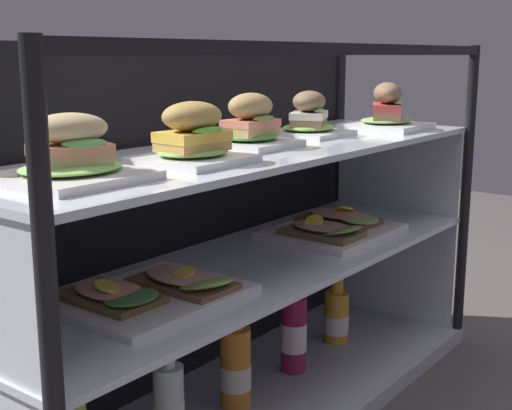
% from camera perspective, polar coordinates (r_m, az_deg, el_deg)
% --- Properties ---
extents(case_base_deck, '(1.43, 0.44, 0.04)m').
position_cam_1_polar(case_base_deck, '(1.72, -0.00, -15.87)').
color(case_base_deck, '#B1B6C2').
rests_on(case_base_deck, ground).
extents(case_frame, '(1.43, 0.44, 0.85)m').
position_cam_1_polar(case_frame, '(1.65, -3.98, -0.63)').
color(case_frame, black).
rests_on(case_frame, ground).
extents(riser_lower_tier, '(1.37, 0.39, 0.32)m').
position_cam_1_polar(riser_lower_tier, '(1.64, -0.00, -10.32)').
color(riser_lower_tier, silver).
rests_on(riser_lower_tier, case_base_deck).
extents(shelf_lower_glass, '(1.38, 0.40, 0.01)m').
position_cam_1_polar(shelf_lower_glass, '(1.59, -0.00, -4.77)').
color(shelf_lower_glass, silver).
rests_on(shelf_lower_glass, riser_lower_tier).
extents(riser_upper_tier, '(1.37, 0.39, 0.24)m').
position_cam_1_polar(riser_upper_tier, '(1.55, -0.00, -0.25)').
color(riser_upper_tier, silver).
rests_on(riser_upper_tier, shelf_lower_glass).
extents(shelf_upper_glass, '(1.38, 0.40, 0.01)m').
position_cam_1_polar(shelf_upper_glass, '(1.53, -0.00, 4.44)').
color(shelf_upper_glass, silver).
rests_on(shelf_upper_glass, riser_upper_tier).
extents(plated_roll_sandwich_far_left, '(0.21, 0.21, 0.11)m').
position_cam_1_polar(plated_roll_sandwich_far_left, '(1.15, -14.71, 3.67)').
color(plated_roll_sandwich_far_left, white).
rests_on(plated_roll_sandwich_far_left, shelf_upper_glass).
extents(plated_roll_sandwich_mid_right, '(0.18, 0.18, 0.11)m').
position_cam_1_polar(plated_roll_sandwich_mid_right, '(1.30, -5.12, 5.32)').
color(plated_roll_sandwich_mid_right, white).
rests_on(plated_roll_sandwich_mid_right, shelf_upper_glass).
extents(plated_roll_sandwich_center, '(0.17, 0.17, 0.12)m').
position_cam_1_polar(plated_roll_sandwich_center, '(1.52, -0.43, 6.35)').
color(plated_roll_sandwich_center, white).
rests_on(plated_roll_sandwich_center, shelf_upper_glass).
extents(plated_roll_sandwich_near_left_corner, '(0.18, 0.18, 0.11)m').
position_cam_1_polar(plated_roll_sandwich_near_left_corner, '(1.75, 4.30, 6.98)').
color(plated_roll_sandwich_near_left_corner, white).
rests_on(plated_roll_sandwich_near_left_corner, shelf_upper_glass).
extents(plated_roll_sandwich_near_right_corner, '(0.20, 0.20, 0.12)m').
position_cam_1_polar(plated_roll_sandwich_near_right_corner, '(1.92, 10.51, 7.34)').
color(plated_roll_sandwich_near_right_corner, white).
rests_on(plated_roll_sandwich_near_right_corner, shelf_upper_glass).
extents(open_sandwich_tray_far_left, '(0.34, 0.28, 0.06)m').
position_cam_1_polar(open_sandwich_tray_far_left, '(1.34, -8.41, -6.88)').
color(open_sandwich_tray_far_left, white).
rests_on(open_sandwich_tray_far_left, shelf_lower_glass).
extents(open_sandwich_tray_center, '(0.34, 0.26, 0.07)m').
position_cam_1_polar(open_sandwich_tray_center, '(1.82, 6.27, -1.77)').
color(open_sandwich_tray_center, white).
rests_on(open_sandwich_tray_center, shelf_lower_glass).
extents(juice_bottle_front_second, '(0.06, 0.06, 0.23)m').
position_cam_1_polar(juice_bottle_front_second, '(1.47, -7.13, -15.83)').
color(juice_bottle_front_second, white).
rests_on(juice_bottle_front_second, case_base_deck).
extents(juice_bottle_near_post, '(0.07, 0.07, 0.24)m').
position_cam_1_polar(juice_bottle_near_post, '(1.64, -1.66, -12.89)').
color(juice_bottle_near_post, orange).
rests_on(juice_bottle_near_post, case_base_deck).
extents(juice_bottle_front_middle, '(0.07, 0.07, 0.24)m').
position_cam_1_polar(juice_bottle_front_middle, '(1.80, 3.06, -10.25)').
color(juice_bottle_front_middle, maroon).
rests_on(juice_bottle_front_middle, case_base_deck).
extents(juice_bottle_front_left_end, '(0.07, 0.07, 0.20)m').
position_cam_1_polar(juice_bottle_front_left_end, '(2.00, 6.50, -8.85)').
color(juice_bottle_front_left_end, gold).
rests_on(juice_bottle_front_left_end, case_base_deck).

